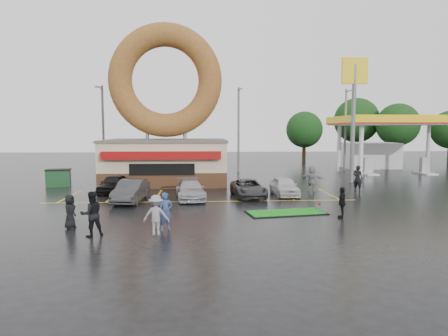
{
  "coord_description": "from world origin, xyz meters",
  "views": [
    {
      "loc": [
        0.01,
        -21.61,
        4.55
      ],
      "look_at": [
        1.4,
        2.68,
        2.2
      ],
      "focal_mm": 32.0,
      "sensor_mm": 36.0,
      "label": 1
    }
  ],
  "objects": [
    {
      "name": "dumpster",
      "position": [
        -11.47,
        10.89,
        0.65
      ],
      "size": [
        2.01,
        1.55,
        1.3
      ],
      "primitive_type": "cube",
      "rotation": [
        0.0,
        0.0,
        0.21
      ],
      "color": "#194121",
      "rests_on": "ground"
    },
    {
      "name": "car_black",
      "position": [
        -6.32,
        7.33,
        0.66
      ],
      "size": [
        1.98,
        4.0,
        1.31
      ],
      "primitive_type": "imported",
      "rotation": [
        0.0,
        0.0,
        -0.11
      ],
      "color": "black",
      "rests_on": "ground"
    },
    {
      "name": "car_dgrey",
      "position": [
        -4.42,
        3.5,
        0.7
      ],
      "size": [
        1.91,
        4.36,
        1.39
      ],
      "primitive_type": "imported",
      "rotation": [
        0.0,
        0.0,
        -0.11
      ],
      "color": "#323335",
      "rests_on": "ground"
    },
    {
      "name": "person_walker_far",
      "position": [
        11.5,
        6.88,
        0.97
      ],
      "size": [
        0.84,
        0.82,
        1.94
      ],
      "primitive_type": "imported",
      "rotation": [
        0.0,
        0.0,
        2.42
      ],
      "color": "black",
      "rests_on": "ground"
    },
    {
      "name": "streetlight_left",
      "position": [
        -10.0,
        19.92,
        4.78
      ],
      "size": [
        0.4,
        2.21,
        9.0
      ],
      "color": "slate",
      "rests_on": "ground"
    },
    {
      "name": "car_grey",
      "position": [
        3.17,
        4.91,
        0.6
      ],
      "size": [
        2.31,
        4.45,
        1.2
      ],
      "primitive_type": "imported",
      "rotation": [
        0.0,
        0.0,
        0.08
      ],
      "color": "#2E2F31",
      "rests_on": "ground"
    },
    {
      "name": "person_hoodie",
      "position": [
        -1.95,
        -4.54,
        0.87
      ],
      "size": [
        1.18,
        0.74,
        1.75
      ],
      "primitive_type": "imported",
      "rotation": [
        0.0,
        0.0,
        3.05
      ],
      "color": "gray",
      "rests_on": "ground"
    },
    {
      "name": "person_blackjkt",
      "position": [
        -4.66,
        -4.63,
        0.97
      ],
      "size": [
        1.18,
        1.1,
        1.94
      ],
      "primitive_type": "imported",
      "rotation": [
        0.0,
        0.0,
        3.63
      ],
      "color": "black",
      "rests_on": "ground"
    },
    {
      "name": "streetlight_mid",
      "position": [
        4.0,
        20.92,
        4.78
      ],
      "size": [
        0.4,
        2.21,
        9.0
      ],
      "color": "slate",
      "rests_on": "ground"
    },
    {
      "name": "tree_far_c",
      "position": [
        22.0,
        34.0,
        5.84
      ],
      "size": [
        6.3,
        6.3,
        9.0
      ],
      "color": "#332114",
      "rests_on": "ground"
    },
    {
      "name": "streetlight_right",
      "position": [
        16.0,
        21.92,
        4.78
      ],
      "size": [
        0.4,
        2.21,
        9.0
      ],
      "color": "slate",
      "rests_on": "ground"
    },
    {
      "name": "person_blue",
      "position": [
        -1.62,
        -3.74,
        0.86
      ],
      "size": [
        0.72,
        0.57,
        1.72
      ],
      "primitive_type": "imported",
      "rotation": [
        0.0,
        0.0,
        0.28
      ],
      "color": "navy",
      "rests_on": "ground"
    },
    {
      "name": "person_walker_near",
      "position": [
        8.12,
        7.05,
        0.95
      ],
      "size": [
        1.74,
        1.52,
        1.9
      ],
      "primitive_type": "imported",
      "rotation": [
        0.0,
        0.0,
        2.49
      ],
      "color": "gray",
      "rests_on": "ground"
    },
    {
      "name": "shell_sign",
      "position": [
        13.0,
        12.0,
        7.38
      ],
      "size": [
        2.2,
        0.36,
        10.6
      ],
      "color": "slate",
      "rests_on": "ground"
    },
    {
      "name": "ground",
      "position": [
        0.0,
        0.0,
        0.0
      ],
      "size": [
        120.0,
        120.0,
        0.0
      ],
      "primitive_type": "plane",
      "color": "black",
      "rests_on": "ground"
    },
    {
      "name": "tree_far_d",
      "position": [
        14.0,
        32.0,
        4.53
      ],
      "size": [
        4.9,
        4.9,
        7.0
      ],
      "color": "#332114",
      "rests_on": "ground"
    },
    {
      "name": "tree_far_a",
      "position": [
        26.0,
        30.0,
        5.18
      ],
      "size": [
        5.6,
        5.6,
        8.0
      ],
      "color": "#332114",
      "rests_on": "ground"
    },
    {
      "name": "person_bystander",
      "position": [
        -6.04,
        -3.18,
        0.79
      ],
      "size": [
        0.57,
        0.81,
        1.58
      ],
      "primitive_type": "imported",
      "rotation": [
        0.0,
        0.0,
        1.48
      ],
      "color": "black",
      "rests_on": "ground"
    },
    {
      "name": "car_white",
      "position": [
        5.72,
        5.38,
        0.66
      ],
      "size": [
        1.67,
        3.9,
        1.31
      ],
      "primitive_type": "imported",
      "rotation": [
        0.0,
        0.0,
        0.03
      ],
      "color": "silver",
      "rests_on": "ground"
    },
    {
      "name": "putting_green",
      "position": [
        4.62,
        -0.42,
        0.03
      ],
      "size": [
        4.5,
        2.52,
        0.53
      ],
      "color": "black",
      "rests_on": "ground"
    },
    {
      "name": "car_silver",
      "position": [
        -0.72,
        4.34,
        0.63
      ],
      "size": [
        2.23,
        4.5,
        1.26
      ],
      "primitive_type": "imported",
      "rotation": [
        0.0,
        0.0,
        0.11
      ],
      "color": "#A8A8AD",
      "rests_on": "ground"
    },
    {
      "name": "person_cameraman",
      "position": [
        7.23,
        -1.75,
        0.8
      ],
      "size": [
        0.68,
        1.02,
        1.61
      ],
      "primitive_type": "imported",
      "rotation": [
        0.0,
        0.0,
        -1.9
      ],
      "color": "black",
      "rests_on": "ground"
    },
    {
      "name": "donut_shop",
      "position": [
        -3.0,
        12.97,
        4.46
      ],
      "size": [
        10.2,
        8.7,
        13.5
      ],
      "color": "#472B19",
      "rests_on": "ground"
    },
    {
      "name": "gas_station",
      "position": [
        20.0,
        20.94,
        3.7
      ],
      "size": [
        12.3,
        13.65,
        5.9
      ],
      "color": "silver",
      "rests_on": "ground"
    }
  ]
}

